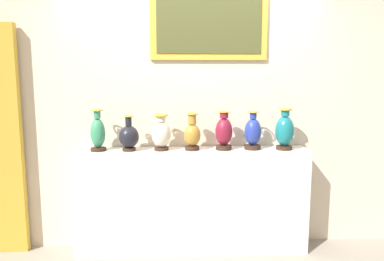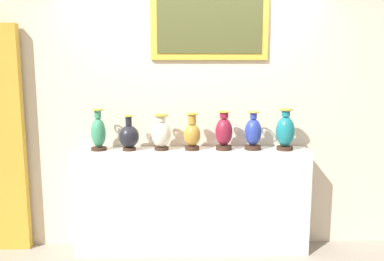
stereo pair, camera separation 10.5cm
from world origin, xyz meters
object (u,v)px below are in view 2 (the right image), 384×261
Objects in this scene: vase_onyx at (129,136)px; vase_teal at (285,131)px; vase_cobalt at (253,133)px; vase_ivory at (161,134)px; vase_burgundy at (224,132)px; vase_jade at (98,133)px; vase_ochre at (192,134)px.

vase_onyx is 0.84× the size of vase_teal.
vase_ivory is at bearing 179.93° from vase_cobalt.
vase_teal is at bearing -5.45° from vase_cobalt.
vase_onyx is at bearing -179.62° from vase_burgundy.
vase_jade is 0.88m from vase_ochre.
vase_burgundy is at bearing 177.40° from vase_teal.
vase_burgundy is at bearing 0.38° from vase_onyx.
vase_burgundy is (0.59, -0.00, 0.01)m from vase_ivory.
vase_cobalt is (1.17, 0.01, 0.02)m from vase_onyx.
vase_teal is at bearing -1.10° from vase_jade.
vase_onyx is at bearing -2.68° from vase_jade.
vase_cobalt is (0.28, 0.00, -0.01)m from vase_burgundy.
vase_ochre reaches higher than vase_ivory.
vase_teal is at bearing -1.45° from vase_ivory.
vase_ochre is at bearing -179.63° from vase_cobalt.
vase_jade reaches higher than vase_cobalt.
vase_ochre is 0.96× the size of vase_burgundy.
vase_cobalt is 0.30m from vase_teal.
vase_cobalt is (0.87, -0.00, 0.00)m from vase_ivory.
vase_burgundy is 0.93× the size of vase_teal.
vase_teal is (1.75, -0.03, 0.01)m from vase_jade.
vase_jade is 1.07× the size of vase_cobalt.
vase_onyx is 0.90× the size of vase_burgundy.
vase_teal reaches higher than vase_burgundy.
vase_teal is (1.47, -0.02, 0.04)m from vase_onyx.
vase_burgundy reaches higher than vase_ochre.
vase_ivory is 0.97× the size of vase_ochre.
vase_ivory is (0.59, -0.00, -0.01)m from vase_jade.
vase_teal reaches higher than vase_ochre.
vase_onyx is at bearing -178.25° from vase_ivory.
vase_burgundy is at bearing -0.32° from vase_ivory.
vase_onyx is (0.29, -0.01, -0.03)m from vase_jade.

